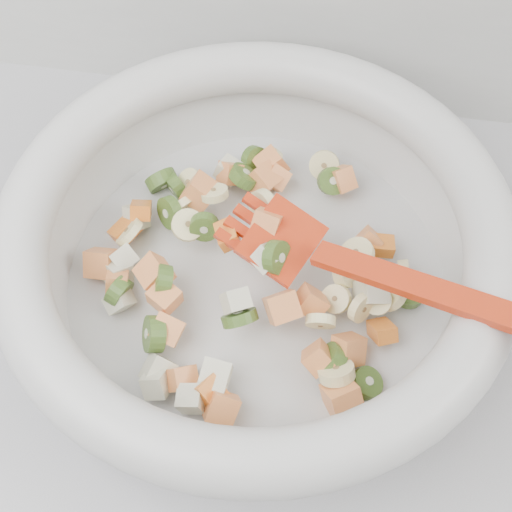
# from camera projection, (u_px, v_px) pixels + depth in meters

# --- Properties ---
(counter) EXTENTS (2.00, 0.60, 0.90)m
(counter) POSITION_uv_depth(u_px,v_px,m) (193.00, 487.00, 0.95)
(counter) COLOR gray
(counter) RESTS_ON ground
(mixing_bowl) EXTENTS (0.42, 0.39, 0.12)m
(mixing_bowl) POSITION_uv_depth(u_px,v_px,m) (256.00, 248.00, 0.54)
(mixing_bowl) COLOR silver
(mixing_bowl) RESTS_ON counter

